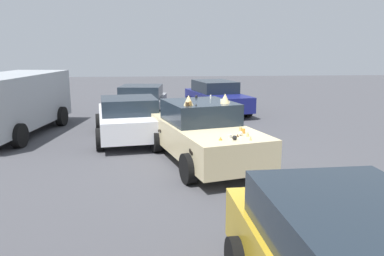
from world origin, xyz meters
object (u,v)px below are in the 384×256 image
object	(u,v)px
parked_van_behind_right	(10,101)
parked_sedan_behind_left	(6,97)
art_car_decorated	(203,133)
parked_sedan_near_right	(216,97)
parked_sedan_row_back_far	(141,103)
parked_sedan_row_back_center	(128,118)

from	to	relation	value
parked_van_behind_right	parked_sedan_behind_left	distance (m)	5.36
art_car_decorated	parked_sedan_near_right	world-z (taller)	art_car_decorated
parked_sedan_row_back_far	parked_sedan_behind_left	xyz separation A→B (m)	(2.52, 6.25, -0.01)
parked_sedan_row_back_far	parked_sedan_row_back_center	size ratio (longest dim) A/B	1.01
art_car_decorated	parked_sedan_near_right	bearing A→B (deg)	153.72
parked_van_behind_right	parked_sedan_row_back_far	xyz separation A→B (m)	(2.41, -4.18, -0.46)
parked_van_behind_right	parked_sedan_row_back_center	xyz separation A→B (m)	(-0.96, -3.95, -0.45)
parked_sedan_row_back_far	parked_sedan_row_back_center	distance (m)	3.38
parked_van_behind_right	parked_sedan_behind_left	xyz separation A→B (m)	(4.92, 2.07, -0.47)
art_car_decorated	parked_sedan_behind_left	distance (m)	11.75
parked_van_behind_right	parked_sedan_behind_left	bearing A→B (deg)	-149.64
parked_sedan_row_back_far	parked_sedan_behind_left	size ratio (longest dim) A/B	0.98
art_car_decorated	parked_van_behind_right	xyz separation A→B (m)	(3.57, 6.05, 0.39)
art_car_decorated	parked_sedan_near_right	size ratio (longest dim) A/B	1.03
parked_sedan_row_back_center	art_car_decorated	bearing A→B (deg)	-150.32
art_car_decorated	parked_sedan_behind_left	bearing A→B (deg)	-151.70
parked_van_behind_right	parked_sedan_row_back_center	size ratio (longest dim) A/B	1.33
parked_van_behind_right	parked_sedan_row_back_center	bearing A→B (deg)	83.87
art_car_decorated	parked_sedan_behind_left	size ratio (longest dim) A/B	1.07
art_car_decorated	parked_sedan_row_back_far	bearing A→B (deg)	-178.04
parked_sedan_row_back_far	parked_sedan_row_back_center	xyz separation A→B (m)	(-3.37, 0.23, 0.01)
parked_sedan_behind_left	parked_van_behind_right	bearing A→B (deg)	35.15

